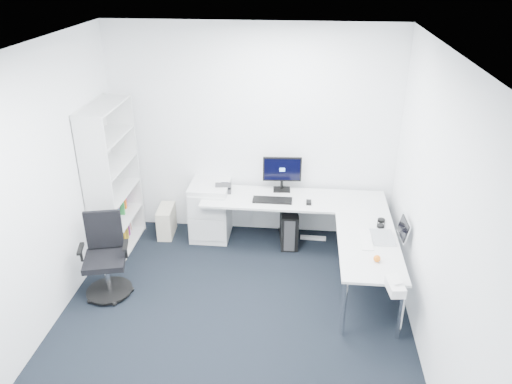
# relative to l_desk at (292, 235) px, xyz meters

# --- Properties ---
(ground) EXTENTS (4.20, 4.20, 0.00)m
(ground) POSITION_rel_l_desk_xyz_m (-0.55, -1.40, -0.33)
(ground) COLOR black
(ceiling) EXTENTS (4.20, 4.20, 0.00)m
(ceiling) POSITION_rel_l_desk_xyz_m (-0.55, -1.40, 2.37)
(ceiling) COLOR white
(wall_back) EXTENTS (3.60, 0.02, 2.70)m
(wall_back) POSITION_rel_l_desk_xyz_m (-0.55, 0.70, 1.02)
(wall_back) COLOR white
(wall_back) RESTS_ON ground
(wall_left) EXTENTS (0.02, 4.20, 2.70)m
(wall_left) POSITION_rel_l_desk_xyz_m (-2.35, -1.40, 1.02)
(wall_left) COLOR white
(wall_left) RESTS_ON ground
(wall_right) EXTENTS (0.02, 4.20, 2.70)m
(wall_right) POSITION_rel_l_desk_xyz_m (1.25, -1.40, 1.02)
(wall_right) COLOR white
(wall_right) RESTS_ON ground
(l_desk) EXTENTS (2.26, 1.26, 0.66)m
(l_desk) POSITION_rel_l_desk_xyz_m (0.00, 0.00, 0.00)
(l_desk) COLOR silver
(l_desk) RESTS_ON ground
(drawer_pedestal) EXTENTS (0.49, 0.61, 0.75)m
(drawer_pedestal) POSITION_rel_l_desk_xyz_m (-1.07, 0.48, 0.05)
(drawer_pedestal) COLOR silver
(drawer_pedestal) RESTS_ON ground
(bookshelf) EXTENTS (0.36, 0.93, 1.86)m
(bookshelf) POSITION_rel_l_desk_xyz_m (-2.17, 0.05, 0.60)
(bookshelf) COLOR silver
(bookshelf) RESTS_ON ground
(task_chair) EXTENTS (0.63, 0.63, 0.92)m
(task_chair) POSITION_rel_l_desk_xyz_m (-1.97, -0.91, 0.13)
(task_chair) COLOR black
(task_chair) RESTS_ON ground
(black_pc_tower) EXTENTS (0.26, 0.50, 0.47)m
(black_pc_tower) POSITION_rel_l_desk_xyz_m (-0.05, 0.36, -0.09)
(black_pc_tower) COLOR black
(black_pc_tower) RESTS_ON ground
(beige_pc_tower) EXTENTS (0.21, 0.42, 0.39)m
(beige_pc_tower) POSITION_rel_l_desk_xyz_m (-1.66, 0.41, -0.13)
(beige_pc_tower) COLOR beige
(beige_pc_tower) RESTS_ON ground
(power_strip) EXTENTS (0.34, 0.07, 0.04)m
(power_strip) POSITION_rel_l_desk_xyz_m (0.27, 0.47, -0.31)
(power_strip) COLOR silver
(power_strip) RESTS_ON ground
(monitor) EXTENTS (0.49, 0.19, 0.46)m
(monitor) POSITION_rel_l_desk_xyz_m (-0.16, 0.53, 0.56)
(monitor) COLOR black
(monitor) RESTS_ON l_desk
(black_keyboard) EXTENTS (0.48, 0.17, 0.02)m
(black_keyboard) POSITION_rel_l_desk_xyz_m (-0.26, 0.22, 0.34)
(black_keyboard) COLOR black
(black_keyboard) RESTS_ON l_desk
(mouse) EXTENTS (0.06, 0.10, 0.03)m
(mouse) POSITION_rel_l_desk_xyz_m (0.18, 0.19, 0.35)
(mouse) COLOR black
(mouse) RESTS_ON l_desk
(desk_phone) EXTENTS (0.22, 0.22, 0.14)m
(desk_phone) POSITION_rel_l_desk_xyz_m (-0.89, 0.43, 0.40)
(desk_phone) COLOR #2D2E30
(desk_phone) RESTS_ON l_desk
(laptop) EXTENTS (0.36, 0.35, 0.24)m
(laptop) POSITION_rel_l_desk_xyz_m (0.97, -0.53, 0.45)
(laptop) COLOR #B9BBC0
(laptop) RESTS_ON l_desk
(white_keyboard) EXTENTS (0.12, 0.41, 0.01)m
(white_keyboard) POSITION_rel_l_desk_xyz_m (0.79, -0.60, 0.34)
(white_keyboard) COLOR silver
(white_keyboard) RESTS_ON l_desk
(headphones) EXTENTS (0.16, 0.22, 0.05)m
(headphones) POSITION_rel_l_desk_xyz_m (0.99, -0.23, 0.36)
(headphones) COLOR black
(headphones) RESTS_ON l_desk
(orange_fruit) EXTENTS (0.07, 0.07, 0.07)m
(orange_fruit) POSITION_rel_l_desk_xyz_m (0.86, -0.99, 0.37)
(orange_fruit) COLOR orange
(orange_fruit) RESTS_ON l_desk
(tissue_box) EXTENTS (0.16, 0.27, 0.09)m
(tissue_box) POSITION_rel_l_desk_xyz_m (0.96, -1.44, 0.37)
(tissue_box) COLOR silver
(tissue_box) RESTS_ON l_desk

